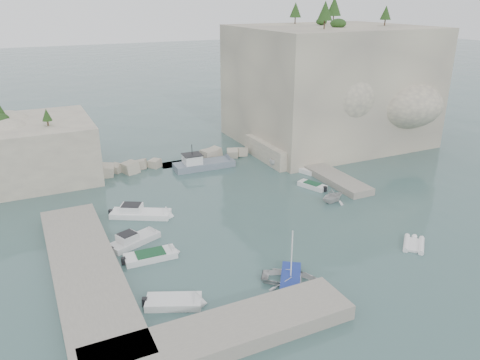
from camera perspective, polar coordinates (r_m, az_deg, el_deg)
name	(u,v)px	position (r m, az deg, el deg)	size (l,w,h in m)	color
ground	(267,229)	(45.43, 3.30, -6.03)	(400.00, 400.00, 0.00)	#40615F
cliff_east	(328,85)	(73.24, 10.73, 11.30)	(26.00, 22.00, 17.00)	beige
cliff_terrace	(287,149)	(65.46, 5.73, 3.84)	(8.00, 10.00, 2.50)	beige
outcrop_west	(24,151)	(62.63, -24.83, 3.26)	(16.00, 14.00, 7.00)	beige
quay_west	(86,271)	(39.86, -18.28, -10.52)	(5.00, 24.00, 1.10)	#9E9689
quay_south	(225,333)	(31.99, -1.90, -18.13)	(18.00, 4.00, 1.10)	#9E9689
ledge_east	(323,172)	(59.72, 10.07, 0.99)	(3.00, 16.00, 0.80)	#9E9689
breakwater	(182,158)	(63.46, -7.09, 2.68)	(28.00, 3.00, 1.40)	beige
motorboat_c	(151,259)	(41.33, -10.83, -9.41)	(4.83, 1.76, 0.70)	white
motorboat_b	(135,243)	(43.99, -12.71, -7.55)	(5.21, 1.70, 1.40)	silver
motorboat_e	(174,305)	(35.56, -8.07, -14.85)	(4.42, 1.81, 0.70)	silver
motorboat_a	(141,216)	(48.99, -11.98, -4.35)	(6.60, 1.96, 1.40)	white
rowboat	(290,282)	(37.90, 6.17, -12.21)	(3.25, 4.55, 0.94)	silver
inflatable_dinghy	(414,246)	(45.30, 20.40, -7.55)	(3.30, 1.60, 0.44)	white
tender_east_a	(332,202)	(52.23, 11.19, -2.61)	(2.73, 3.17, 1.67)	silver
tender_east_b	(312,188)	(55.59, 8.78, -0.94)	(3.77, 1.28, 0.70)	silver
tender_east_c	(301,171)	(60.80, 7.43, 1.12)	(4.58, 1.48, 0.70)	white
tender_east_d	(284,168)	(61.68, 5.44, 1.51)	(1.53, 4.08, 1.58)	white
work_boat	(204,168)	(61.54, -4.39, 1.49)	(8.68, 2.57, 2.20)	slate
rowboat_mast	(292,253)	(36.54, 6.33, -8.85)	(0.10, 0.10, 4.20)	white
vegetation	(297,19)	(70.49, 6.98, 18.85)	(53.48, 13.88, 13.40)	#1E4219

